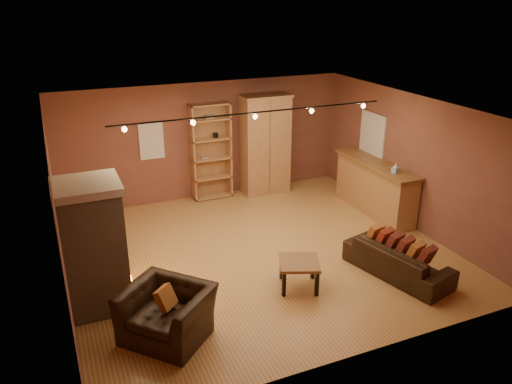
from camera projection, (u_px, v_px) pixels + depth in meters
name	position (u px, v px, depth m)	size (l,w,h in m)	color
floor	(259.00, 252.00, 9.71)	(7.00, 7.00, 0.00)	#A5763A
ceiling	(260.00, 110.00, 8.67)	(7.00, 7.00, 0.00)	brown
back_wall	(206.00, 141.00, 11.96)	(7.00, 0.02, 2.80)	brown
left_wall	(57.00, 216.00, 7.91)	(0.02, 6.50, 2.80)	brown
right_wall	(412.00, 162.00, 10.46)	(0.02, 6.50, 2.80)	brown
fireplace	(94.00, 246.00, 7.69)	(1.01, 0.98, 2.12)	tan
back_window	(151.00, 141.00, 11.42)	(0.56, 0.04, 0.86)	white
bookcase	(210.00, 150.00, 11.96)	(0.96, 0.37, 2.34)	tan
armoire	(265.00, 144.00, 12.27)	(1.21, 0.69, 2.46)	tan
bar_counter	(375.00, 187.00, 11.31)	(0.66, 2.48, 1.18)	tan
tissue_box	(396.00, 169.00, 10.45)	(0.14, 0.14, 0.22)	#81B4CF
right_window	(373.00, 134.00, 11.56)	(0.05, 0.90, 1.00)	white
loveseat	(398.00, 255.00, 8.81)	(1.03, 2.03, 0.79)	black
armchair	(166.00, 305.00, 7.16)	(1.38, 1.40, 1.04)	black
coffee_table	(299.00, 265.00, 8.42)	(0.86, 0.86, 0.50)	brown
track_rail	(255.00, 114.00, 8.88)	(5.20, 0.09, 0.13)	black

